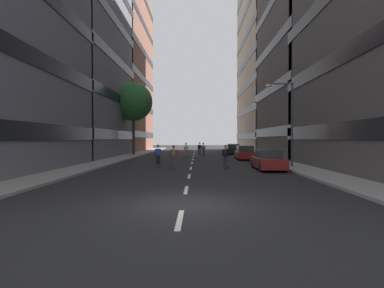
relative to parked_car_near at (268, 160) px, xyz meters
name	(u,v)px	position (x,y,z in m)	size (l,w,h in m)	color
ground_plane	(193,158)	(-5.64, 12.91, -0.70)	(148.32, 148.32, 0.00)	black
sidewalk_left	(129,156)	(-13.75, 16.00, -0.63)	(2.52, 67.98, 0.14)	gray
sidewalk_right	(258,156)	(2.46, 16.00, -0.63)	(2.52, 67.98, 0.14)	gray
lane_markings	(193,158)	(-5.64, 13.69, -0.70)	(0.16, 57.20, 0.01)	silver
building_left_mid	(68,7)	(-21.11, 15.55, 17.81)	(12.32, 18.77, 36.84)	slate
building_left_far	(112,69)	(-21.11, 34.98, 14.65)	(12.32, 21.78, 30.52)	brown
building_right_mid	(320,9)	(9.82, 15.55, 17.35)	(12.32, 17.79, 35.92)	#4C4744
building_right_far	(278,52)	(9.82, 34.98, 17.60)	(12.32, 22.70, 36.42)	#BCB29E
parked_car_near	(268,160)	(0.00, 0.00, 0.00)	(1.82, 4.40, 1.52)	maroon
parked_car_mid	(233,150)	(0.00, 22.25, 0.00)	(1.82, 4.40, 1.52)	black
parked_car_far	(245,153)	(0.00, 10.98, 0.00)	(1.82, 4.40, 1.52)	maroon
street_tree_near	(133,102)	(-13.75, 18.94, 6.53)	(5.13, 5.13, 9.68)	#4C3823
streetlamp_right	(287,115)	(1.84, 1.61, 3.44)	(2.13, 0.30, 6.50)	#3F3F44
skater_0	(186,149)	(-6.56, 16.44, 0.29)	(0.54, 0.90, 1.78)	brown
skater_1	(174,155)	(-6.98, 1.27, 0.32)	(0.54, 0.91, 1.78)	brown
skater_2	(225,155)	(-2.93, 1.78, 0.32)	(0.57, 0.92, 1.78)	brown
skater_3	(158,154)	(-8.46, 3.47, 0.29)	(0.57, 0.92, 1.78)	brown
skater_4	(203,149)	(-4.38, 16.36, 0.32)	(0.54, 0.91, 1.78)	brown
skater_5	(200,148)	(-4.84, 19.35, 0.32)	(0.56, 0.92, 1.78)	brown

